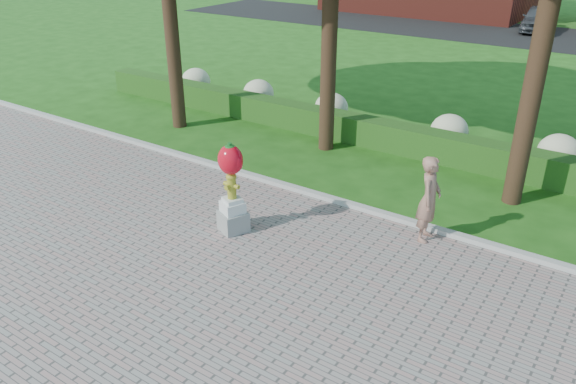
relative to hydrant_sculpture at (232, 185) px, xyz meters
The scene contains 9 objects.
ground 1.69m from the hydrant_sculpture, 28.00° to the right, with size 100.00×100.00×0.00m, color #1E4E13.
walkway 4.86m from the hydrant_sculpture, 76.21° to the right, with size 40.00×14.00×0.04m, color gray.
curb 2.85m from the hydrant_sculpture, 64.79° to the left, with size 40.00×0.18×0.15m, color #ADADA5.
lawn_hedge 6.54m from the hydrant_sculpture, 79.99° to the left, with size 24.00×0.70×0.80m, color #164A15.
hydrangea_row 7.61m from the hydrant_sculpture, 77.05° to the left, with size 20.10×1.10×0.99m.
street 27.44m from the hydrant_sculpture, 87.64° to the left, with size 50.00×8.00×0.02m, color black.
hydrant_sculpture is the anchor object (origin of this frame).
woman 4.11m from the hydrant_sculpture, 29.15° to the left, with size 0.68×0.45×1.87m, color #9D6C59.
parked_car 29.17m from the hydrant_sculpture, 90.34° to the left, with size 1.76×4.37×1.49m, color #414549.
Camera 1 is at (5.83, -7.54, 6.15)m, focal length 35.00 mm.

